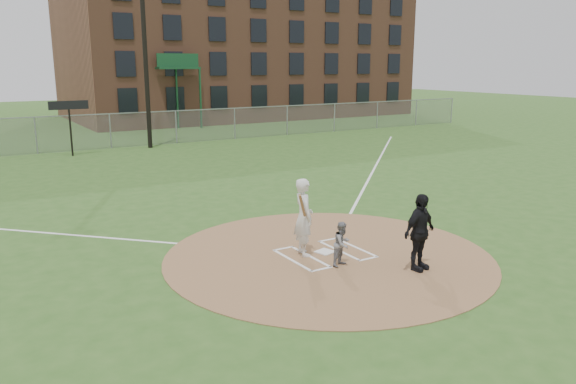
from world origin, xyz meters
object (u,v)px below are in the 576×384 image
catcher (342,244)px  home_plate (325,252)px  umpire (419,232)px  batter_at_plate (304,217)px

catcher → home_plate: bearing=58.3°
catcher → umpire: umpire is taller
umpire → batter_at_plate: 2.92m
home_plate → batter_at_plate: bearing=164.1°
umpire → batter_at_plate: size_ratio=0.93×
catcher → umpire: size_ratio=0.59×
home_plate → catcher: 1.15m
home_plate → catcher: bearing=-100.9°
home_plate → catcher: (-0.19, -1.00, 0.54)m
catcher → umpire: bearing=-61.1°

